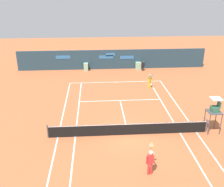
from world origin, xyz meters
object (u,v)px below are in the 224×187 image
(player_near_side, at_px, (150,160))
(tennis_ball_by_sideline, at_px, (147,84))
(tennis_ball_mid_court, at_px, (133,99))
(umpire_chair, at_px, (215,110))
(ball_kid_right_post, at_px, (143,65))
(player_on_baseline, at_px, (150,80))

(player_near_side, distance_m, tennis_ball_by_sideline, 15.34)
(tennis_ball_mid_court, bearing_deg, umpire_chair, -51.82)
(ball_kid_right_post, relative_size, tennis_ball_mid_court, 18.88)
(umpire_chair, distance_m, player_near_side, 7.38)
(tennis_ball_by_sideline, relative_size, tennis_ball_mid_court, 1.00)
(player_near_side, bearing_deg, player_on_baseline, 69.28)
(tennis_ball_mid_court, bearing_deg, tennis_ball_by_sideline, 61.53)
(player_on_baseline, bearing_deg, tennis_ball_by_sideline, -111.36)
(ball_kid_right_post, distance_m, tennis_ball_by_sideline, 5.28)
(ball_kid_right_post, distance_m, tennis_ball_mid_court, 9.60)
(ball_kid_right_post, xyz_separation_m, tennis_ball_mid_court, (-2.61, -9.21, -0.71))
(umpire_chair, bearing_deg, player_near_side, 128.17)
(umpire_chair, xyz_separation_m, tennis_ball_mid_court, (-5.14, 6.53, -1.80))
(umpire_chair, relative_size, player_near_side, 1.54)
(player_on_baseline, xyz_separation_m, ball_kid_right_post, (0.38, 6.25, -0.19))
(player_near_side, xyz_separation_m, tennis_ball_mid_court, (0.63, 11.06, -0.93))
(umpire_chair, bearing_deg, player_on_baseline, 17.03)
(umpire_chair, xyz_separation_m, tennis_ball_by_sideline, (-2.97, 10.53, -1.80))
(umpire_chair, distance_m, tennis_ball_mid_court, 8.50)
(umpire_chair, distance_m, tennis_ball_by_sideline, 11.09)
(tennis_ball_by_sideline, bearing_deg, tennis_ball_mid_court, -118.47)
(umpire_chair, relative_size, tennis_ball_mid_court, 41.34)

